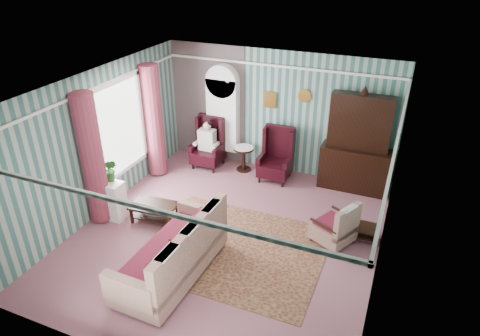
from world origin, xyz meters
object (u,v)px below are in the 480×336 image
at_px(dresser_hutch, 358,141).
at_px(wingback_right, 276,155).
at_px(seated_woman, 207,144).
at_px(round_side_table, 244,159).
at_px(bookcase, 223,120).
at_px(plant_stand, 111,200).
at_px(wingback_left, 207,143).
at_px(coffee_table, 155,213).
at_px(floral_armchair, 334,220).
at_px(nest_table, 367,228).
at_px(sofa, 170,249).

xyz_separation_m(dresser_hutch, wingback_right, (-1.75, -0.27, -0.55)).
xyz_separation_m(seated_woman, round_side_table, (0.90, 0.15, -0.29)).
height_order(bookcase, plant_stand, bookcase).
relative_size(bookcase, plant_stand, 2.80).
distance_m(bookcase, seated_woman, 0.70).
xyz_separation_m(wingback_left, plant_stand, (-0.80, -2.75, -0.22)).
xyz_separation_m(seated_woman, plant_stand, (-0.80, -2.75, -0.19)).
bearing_deg(seated_woman, coffee_table, -88.50).
height_order(round_side_table, floral_armchair, floral_armchair).
relative_size(dresser_hutch, seated_woman, 2.00).
bearing_deg(wingback_right, round_side_table, 169.99).
height_order(bookcase, round_side_table, bookcase).
height_order(dresser_hutch, round_side_table, dresser_hutch).
relative_size(plant_stand, coffee_table, 0.89).
distance_m(dresser_hutch, wingback_right, 1.86).
xyz_separation_m(bookcase, seated_woman, (-0.25, -0.39, -0.53)).
distance_m(dresser_hutch, nest_table, 2.11).
bearing_deg(coffee_table, wingback_right, 56.45).
xyz_separation_m(bookcase, nest_table, (3.82, -1.94, -0.85)).
relative_size(round_side_table, plant_stand, 0.75).
xyz_separation_m(sofa, floral_armchair, (2.30, 1.93, -0.05)).
xyz_separation_m(wingback_left, nest_table, (4.07, -1.55, -0.35)).
height_order(round_side_table, nest_table, round_side_table).
height_order(dresser_hutch, sofa, dresser_hutch).
bearing_deg(wingback_right, seated_woman, 180.00).
height_order(floral_armchair, coffee_table, floral_armchair).
xyz_separation_m(dresser_hutch, floral_armchair, (0.00, -2.12, -0.69)).
height_order(nest_table, floral_armchair, floral_armchair).
bearing_deg(wingback_right, wingback_left, 180.00).
height_order(seated_woman, floral_armchair, seated_woman).
xyz_separation_m(bookcase, dresser_hutch, (3.25, -0.12, 0.06)).
bearing_deg(bookcase, round_side_table, -20.27).
bearing_deg(round_side_table, seated_woman, -170.54).
distance_m(dresser_hutch, wingback_left, 3.55).
distance_m(round_side_table, plant_stand, 3.36).
relative_size(round_side_table, nest_table, 1.11).
bearing_deg(sofa, bookcase, 14.79).
relative_size(bookcase, round_side_table, 3.73).
bearing_deg(wingback_left, sofa, -72.43).
xyz_separation_m(round_side_table, floral_armchair, (2.60, -2.00, 0.19)).
bearing_deg(wingback_right, plant_stand, -132.84).
relative_size(bookcase, wingback_right, 1.79).
height_order(seated_woman, coffee_table, seated_woman).
relative_size(dresser_hutch, round_side_table, 3.93).
height_order(dresser_hutch, wingback_left, dresser_hutch).
height_order(wingback_right, nest_table, wingback_right).
bearing_deg(seated_woman, floral_armchair, -27.91).
relative_size(wingback_left, wingback_right, 1.00).
distance_m(wingback_right, coffee_table, 3.08).
height_order(wingback_right, coffee_table, wingback_right).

